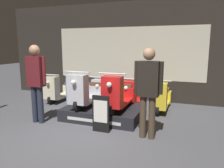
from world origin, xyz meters
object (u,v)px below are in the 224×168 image
at_px(scooter_backrow_1, 83,91).
at_px(price_sign_board, 101,114).
at_px(scooter_backrow_0, 61,90).
at_px(person_left_browsing, 36,78).
at_px(scooter_display_left, 88,92).
at_px(person_right_browsing, 148,87).
at_px(scooter_backrow_2, 107,93).
at_px(scooter_backrow_3, 133,95).
at_px(scooter_display_right, 119,94).
at_px(scooter_backrow_4, 161,98).

distance_m(scooter_backrow_1, price_sign_board, 2.51).
height_order(scooter_backrow_0, person_left_browsing, person_left_browsing).
xyz_separation_m(scooter_display_left, scooter_backrow_0, (-1.58, 1.18, -0.29)).
height_order(scooter_backrow_1, person_left_browsing, person_left_browsing).
bearing_deg(person_right_browsing, scooter_display_left, 154.38).
relative_size(scooter_backrow_2, person_right_browsing, 0.89).
height_order(scooter_display_left, scooter_backrow_3, scooter_display_left).
bearing_deg(scooter_backrow_3, person_right_browsing, -67.73).
bearing_deg(person_left_browsing, scooter_backrow_0, 108.55).
xyz_separation_m(scooter_display_left, scooter_display_right, (0.85, 0.00, 0.00)).
bearing_deg(scooter_backrow_1, scooter_backrow_3, 0.00).
bearing_deg(scooter_backrow_3, scooter_display_left, -126.32).
bearing_deg(price_sign_board, scooter_display_left, 130.23).
bearing_deg(scooter_display_right, person_right_browsing, -43.97).
bearing_deg(scooter_backrow_0, person_left_browsing, -71.45).
xyz_separation_m(scooter_backrow_2, scooter_backrow_4, (1.63, 0.00, 0.00)).
xyz_separation_m(scooter_backrow_0, scooter_backrow_2, (1.63, 0.00, 0.00)).
bearing_deg(scooter_backrow_4, person_left_browsing, -142.50).
bearing_deg(scooter_display_right, person_left_browsing, -155.31).
bearing_deg(scooter_backrow_0, scooter_display_right, -26.00).
xyz_separation_m(scooter_backrow_0, scooter_backrow_3, (2.45, 0.00, 0.00)).
bearing_deg(person_left_browsing, scooter_display_left, 41.61).
bearing_deg(scooter_backrow_2, scooter_backrow_1, 180.00).
bearing_deg(price_sign_board, scooter_backrow_0, 138.51).
relative_size(scooter_backrow_3, price_sign_board, 2.00).
bearing_deg(scooter_backrow_3, price_sign_board, -94.39).
distance_m(scooter_backrow_1, person_right_browsing, 3.23).
bearing_deg(scooter_display_right, scooter_backrow_3, 88.94).
relative_size(scooter_backrow_1, scooter_backrow_4, 1.00).
distance_m(scooter_backrow_4, person_left_browsing, 3.35).
bearing_deg(person_right_browsing, person_left_browsing, 180.00).
height_order(scooter_backrow_2, price_sign_board, scooter_backrow_2).
distance_m(scooter_display_right, scooter_backrow_4, 1.48).
height_order(scooter_backrow_2, scooter_backrow_4, same).
bearing_deg(scooter_backrow_1, scooter_backrow_2, 0.00).
xyz_separation_m(person_left_browsing, person_right_browsing, (2.60, 0.00, -0.03)).
relative_size(scooter_backrow_2, scooter_backrow_3, 1.00).
height_order(scooter_backrow_2, person_right_browsing, person_right_browsing).
relative_size(scooter_backrow_3, scooter_backrow_4, 1.00).
height_order(scooter_display_left, scooter_display_right, same).
xyz_separation_m(scooter_display_left, scooter_backrow_3, (0.87, 1.18, -0.29)).
xyz_separation_m(scooter_backrow_2, person_left_browsing, (-0.96, -1.99, 0.70)).
bearing_deg(scooter_backrow_0, scooter_display_left, -36.86).
bearing_deg(scooter_display_right, scooter_backrow_1, 143.69).
xyz_separation_m(scooter_backrow_0, scooter_backrow_1, (0.82, 0.00, 0.00)).
height_order(scooter_display_left, scooter_backrow_4, scooter_display_left).
relative_size(scooter_backrow_2, price_sign_board, 2.00).
height_order(scooter_backrow_2, person_left_browsing, person_left_browsing).
xyz_separation_m(scooter_backrow_0, scooter_backrow_4, (3.27, 0.00, 0.00)).
bearing_deg(scooter_backrow_4, scooter_backrow_3, 180.00).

